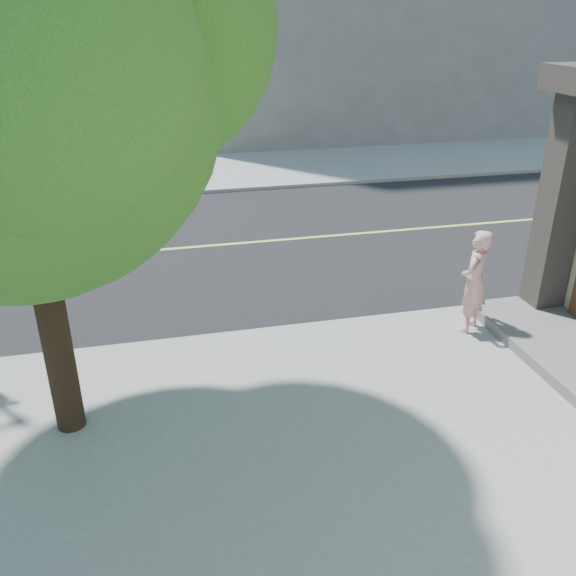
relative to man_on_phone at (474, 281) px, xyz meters
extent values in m
cube|color=black|center=(-8.06, 5.34, -1.02)|extent=(140.00, 9.00, 0.01)
cube|color=gray|center=(5.44, 22.34, -0.97)|extent=(29.00, 25.00, 0.12)
cube|color=slate|center=(1.14, -1.36, -0.82)|extent=(1.60, 4.00, 0.18)
cube|color=#35302B|center=(1.64, 0.34, 1.19)|extent=(0.55, 0.55, 4.20)
imported|color=#DF9A96|center=(0.00, 0.00, 0.00)|extent=(0.78, 0.76, 1.81)
cylinder|color=black|center=(-6.50, -1.22, 0.94)|extent=(0.37, 0.37, 3.69)
sphere|color=#357620|center=(-6.50, -1.22, 3.40)|extent=(4.51, 4.51, 4.51)
sphere|color=#357620|center=(-5.26, -0.61, 4.02)|extent=(3.49, 3.49, 3.49)
sphere|color=#357620|center=(-6.09, -2.35, 3.71)|extent=(3.08, 3.08, 3.08)
camera|label=1|loc=(-5.15, -8.26, 4.19)|focal=37.50mm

